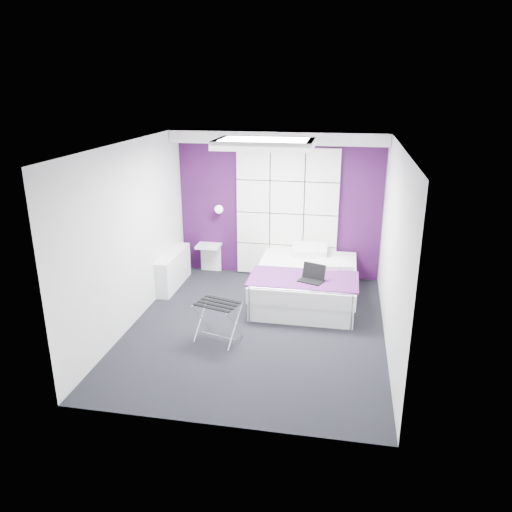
{
  "coord_description": "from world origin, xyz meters",
  "views": [
    {
      "loc": [
        1.16,
        -6.34,
        3.33
      ],
      "look_at": [
        -0.07,
        0.35,
        0.97
      ],
      "focal_mm": 35.0,
      "sensor_mm": 36.0,
      "label": 1
    }
  ],
  "objects": [
    {
      "name": "accent_wall",
      "position": [
        0.0,
        2.19,
        1.3
      ],
      "size": [
        3.58,
        0.02,
        2.58
      ],
      "primitive_type": "cube",
      "color": "#340D39",
      "rests_on": "wall_back"
    },
    {
      "name": "laptop",
      "position": [
        0.72,
        0.6,
        0.62
      ],
      "size": [
        0.36,
        0.25,
        0.26
      ],
      "rotation": [
        0.0,
        0.0,
        -0.35
      ],
      "color": "black",
      "rests_on": "bed"
    },
    {
      "name": "soffit",
      "position": [
        0.0,
        1.95,
        2.5
      ],
      "size": [
        3.58,
        0.5,
        0.2
      ],
      "primitive_type": "cube",
      "color": "white",
      "rests_on": "wall_back"
    },
    {
      "name": "wall_lamp",
      "position": [
        -1.05,
        2.06,
        1.22
      ],
      "size": [
        0.15,
        0.15,
        0.15
      ],
      "primitive_type": "sphere",
      "color": "white",
      "rests_on": "wall_back"
    },
    {
      "name": "wall_back",
      "position": [
        0.0,
        2.2,
        1.3
      ],
      "size": [
        3.6,
        0.0,
        3.6
      ],
      "primitive_type": "plane",
      "rotation": [
        1.57,
        0.0,
        0.0
      ],
      "color": "silver",
      "rests_on": "floor"
    },
    {
      "name": "nightstand",
      "position": [
        -1.26,
        2.02,
        0.52
      ],
      "size": [
        0.43,
        0.33,
        0.05
      ],
      "primitive_type": "cube",
      "color": "white",
      "rests_on": "wall_back"
    },
    {
      "name": "skylight",
      "position": [
        0.0,
        0.6,
        2.55
      ],
      "size": [
        1.36,
        0.86,
        0.12
      ],
      "primitive_type": null,
      "color": "white",
      "rests_on": "ceiling"
    },
    {
      "name": "floor",
      "position": [
        0.0,
        0.0,
        0.0
      ],
      "size": [
        4.4,
        4.4,
        0.0
      ],
      "primitive_type": "plane",
      "color": "black",
      "rests_on": "ground"
    },
    {
      "name": "bed",
      "position": [
        0.6,
        1.15,
        0.29
      ],
      "size": [
        1.64,
        1.97,
        0.69
      ],
      "color": "white",
      "rests_on": "floor"
    },
    {
      "name": "ceiling",
      "position": [
        0.0,
        0.0,
        2.6
      ],
      "size": [
        4.4,
        4.4,
        0.0
      ],
      "primitive_type": "plane",
      "rotation": [
        3.14,
        0.0,
        0.0
      ],
      "color": "white",
      "rests_on": "wall_back"
    },
    {
      "name": "radiator",
      "position": [
        -1.69,
        1.3,
        0.3
      ],
      "size": [
        0.22,
        1.2,
        0.6
      ],
      "primitive_type": "cube",
      "color": "white",
      "rests_on": "floor"
    },
    {
      "name": "luggage_rack",
      "position": [
        -0.45,
        -0.43,
        0.27
      ],
      "size": [
        0.55,
        0.41,
        0.55
      ],
      "rotation": [
        0.0,
        0.0,
        -0.28
      ],
      "color": "silver",
      "rests_on": "floor"
    },
    {
      "name": "wall_left",
      "position": [
        -1.8,
        0.0,
        1.3
      ],
      "size": [
        0.0,
        4.4,
        4.4
      ],
      "primitive_type": "plane",
      "rotation": [
        1.57,
        0.0,
        1.57
      ],
      "color": "silver",
      "rests_on": "floor"
    },
    {
      "name": "headboard",
      "position": [
        0.15,
        2.14,
        1.17
      ],
      "size": [
        1.8,
        0.08,
        2.3
      ],
      "primitive_type": null,
      "color": "silver",
      "rests_on": "wall_back"
    },
    {
      "name": "wall_right",
      "position": [
        1.8,
        0.0,
        1.3
      ],
      "size": [
        0.0,
        4.4,
        4.4
      ],
      "primitive_type": "plane",
      "rotation": [
        1.57,
        0.0,
        -1.57
      ],
      "color": "silver",
      "rests_on": "floor"
    }
  ]
}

